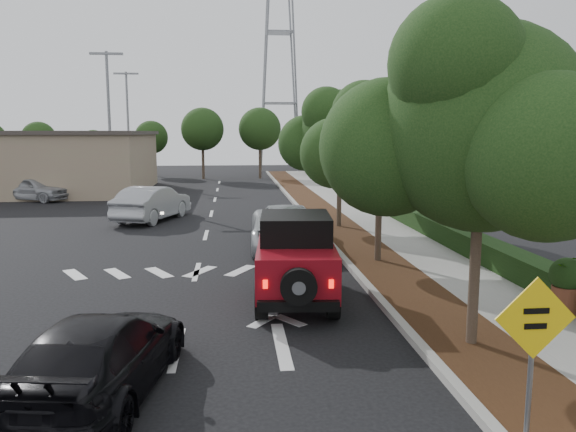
{
  "coord_description": "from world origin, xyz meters",
  "views": [
    {
      "loc": [
        1.1,
        -10.36,
        4.1
      ],
      "look_at": [
        2.42,
        3.0,
        2.08
      ],
      "focal_mm": 35.0,
      "sensor_mm": 36.0,
      "label": 1
    }
  ],
  "objects": [
    {
      "name": "ground",
      "position": [
        0.0,
        0.0,
        0.0
      ],
      "size": [
        120.0,
        120.0,
        0.0
      ],
      "primitive_type": "plane",
      "color": "black",
      "rests_on": "ground"
    },
    {
      "name": "curb",
      "position": [
        4.6,
        12.0,
        0.07
      ],
      "size": [
        0.2,
        70.0,
        0.15
      ],
      "primitive_type": "cube",
      "color": "#9E9B93",
      "rests_on": "ground"
    },
    {
      "name": "planting_strip",
      "position": [
        5.6,
        12.0,
        0.06
      ],
      "size": [
        1.8,
        70.0,
        0.12
      ],
      "primitive_type": "cube",
      "color": "black",
      "rests_on": "ground"
    },
    {
      "name": "sidewalk",
      "position": [
        7.5,
        12.0,
        0.06
      ],
      "size": [
        2.0,
        70.0,
        0.12
      ],
      "primitive_type": "cube",
      "color": "gray",
      "rests_on": "ground"
    },
    {
      "name": "hedge",
      "position": [
        8.9,
        12.0,
        0.4
      ],
      "size": [
        0.8,
        70.0,
        0.8
      ],
      "primitive_type": "cube",
      "color": "black",
      "rests_on": "ground"
    },
    {
      "name": "transmission_tower",
      "position": [
        6.0,
        48.0,
        0.0
      ],
      "size": [
        7.0,
        4.0,
        28.0
      ],
      "primitive_type": null,
      "color": "slate",
      "rests_on": "ground"
    },
    {
      "name": "street_tree_near",
      "position": [
        5.6,
        -0.5,
        0.0
      ],
      "size": [
        3.8,
        3.8,
        5.92
      ],
      "primitive_type": null,
      "color": "black",
      "rests_on": "ground"
    },
    {
      "name": "street_tree_mid",
      "position": [
        5.6,
        6.5,
        0.0
      ],
      "size": [
        3.2,
        3.2,
        5.32
      ],
      "primitive_type": null,
      "color": "black",
      "rests_on": "ground"
    },
    {
      "name": "street_tree_far",
      "position": [
        5.6,
        13.0,
        0.0
      ],
      "size": [
        3.4,
        3.4,
        5.62
      ],
      "primitive_type": null,
      "color": "black",
      "rests_on": "ground"
    },
    {
      "name": "light_pole_a",
      "position": [
        -6.5,
        26.0,
        0.0
      ],
      "size": [
        2.0,
        0.22,
        9.0
      ],
      "primitive_type": null,
      "color": "slate",
      "rests_on": "ground"
    },
    {
      "name": "light_pole_b",
      "position": [
        -7.5,
        38.0,
        0.0
      ],
      "size": [
        2.0,
        0.22,
        9.0
      ],
      "primitive_type": null,
      "color": "slate",
      "rests_on": "ground"
    },
    {
      "name": "red_jeep",
      "position": [
        2.6,
        2.99,
        1.07
      ],
      "size": [
        2.12,
        4.22,
        2.11
      ],
      "rotation": [
        0.0,
        0.0,
        -0.08
      ],
      "color": "black",
      "rests_on": "ground"
    },
    {
      "name": "silver_suv_ahead",
      "position": [
        2.99,
        9.02,
        0.75
      ],
      "size": [
        2.73,
        5.5,
        1.5
      ],
      "primitive_type": "imported",
      "rotation": [
        0.0,
        0.0,
        -0.05
      ],
      "color": "#B3B7BB",
      "rests_on": "ground"
    },
    {
      "name": "black_suv_oncoming",
      "position": [
        -1.0,
        -1.79,
        0.65
      ],
      "size": [
        2.5,
        4.73,
        1.31
      ],
      "primitive_type": "imported",
      "rotation": [
        0.0,
        0.0,
        2.99
      ],
      "color": "black",
      "rests_on": "ground"
    },
    {
      "name": "silver_sedan_oncoming",
      "position": [
        -2.64,
        16.08,
        0.81
      ],
      "size": [
        3.27,
        5.19,
        1.62
      ],
      "primitive_type": "imported",
      "rotation": [
        0.0,
        0.0,
        2.8
      ],
      "color": "#9C9DA3",
      "rests_on": "ground"
    },
    {
      "name": "parked_suv",
      "position": [
        -10.77,
        24.43,
        0.74
      ],
      "size": [
        4.7,
        3.42,
        1.49
      ],
      "primitive_type": "imported",
      "rotation": [
        0.0,
        0.0,
        1.14
      ],
      "color": "#A2A4AA",
      "rests_on": "ground"
    },
    {
      "name": "speed_hump_sign",
      "position": [
        4.8,
        -4.02,
        1.54
      ],
      "size": [
        1.05,
        0.09,
        2.23
      ],
      "rotation": [
        0.0,
        0.0,
        -0.0
      ],
      "color": "slate",
      "rests_on": "ground"
    },
    {
      "name": "terracotta_planter",
      "position": [
        8.4,
        0.99,
        0.88
      ],
      "size": [
        0.75,
        0.75,
        1.3
      ],
      "rotation": [
        0.0,
        0.0,
        0.05
      ],
      "color": "brown",
      "rests_on": "ground"
    }
  ]
}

